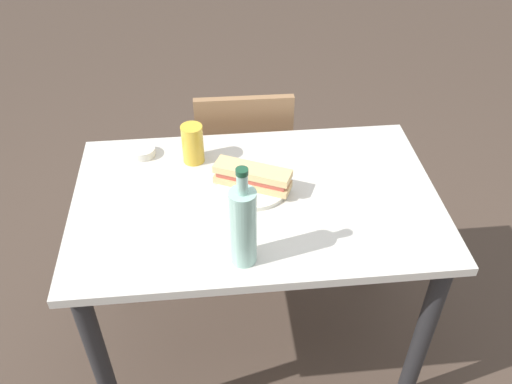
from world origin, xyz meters
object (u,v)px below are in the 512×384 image
(baguette_sandwich_near, at_px, (253,176))
(knife_near, at_px, (255,174))
(plate_near, at_px, (253,186))
(beer_glass, at_px, (193,144))
(chair_far, at_px, (243,161))
(dining_table, at_px, (256,226))
(olive_bowl, at_px, (143,152))
(water_bottle, at_px, (243,226))

(baguette_sandwich_near, relative_size, knife_near, 1.47)
(plate_near, relative_size, beer_glass, 1.66)
(chair_far, relative_size, knife_near, 5.02)
(dining_table, distance_m, olive_bowl, 0.48)
(chair_far, bearing_deg, baguette_sandwich_near, -90.60)
(beer_glass, distance_m, olive_bowl, 0.19)
(dining_table, bearing_deg, olive_bowl, 144.69)
(chair_far, height_order, baguette_sandwich_near, chair_far)
(beer_glass, height_order, olive_bowl, beer_glass)
(plate_near, xyz_separation_m, water_bottle, (-0.05, -0.31, 0.12))
(dining_table, distance_m, beer_glass, 0.35)
(water_bottle, distance_m, olive_bowl, 0.62)
(dining_table, bearing_deg, beer_glass, 132.03)
(dining_table, relative_size, knife_near, 6.75)
(knife_near, distance_m, water_bottle, 0.38)
(dining_table, height_order, chair_far, chair_far)
(knife_near, relative_size, beer_glass, 1.25)
(chair_far, xyz_separation_m, water_bottle, (-0.06, -0.83, 0.41))
(water_bottle, bearing_deg, beer_glass, 105.55)
(knife_near, bearing_deg, plate_near, -102.26)
(baguette_sandwich_near, relative_size, olive_bowl, 2.99)
(knife_near, height_order, olive_bowl, olive_bowl)
(chair_far, bearing_deg, water_bottle, -94.12)
(plate_near, xyz_separation_m, baguette_sandwich_near, (0.00, -0.00, 0.04))
(chair_far, distance_m, baguette_sandwich_near, 0.61)
(plate_near, relative_size, baguette_sandwich_near, 0.90)
(olive_bowl, bearing_deg, water_bottle, -59.55)
(plate_near, distance_m, baguette_sandwich_near, 0.04)
(plate_near, height_order, beer_glass, beer_glass)
(chair_far, xyz_separation_m, plate_near, (-0.01, -0.52, 0.28))
(knife_near, relative_size, water_bottle, 0.54)
(chair_far, bearing_deg, knife_near, -89.31)
(dining_table, xyz_separation_m, water_bottle, (-0.06, -0.26, 0.26))
(plate_near, distance_m, beer_glass, 0.26)
(knife_near, height_order, water_bottle, water_bottle)
(olive_bowl, bearing_deg, plate_near, -31.00)
(beer_glass, bearing_deg, plate_near, -42.47)
(chair_far, relative_size, water_bottle, 2.72)
(chair_far, distance_m, plate_near, 0.59)
(baguette_sandwich_near, bearing_deg, knife_near, 77.74)
(dining_table, height_order, olive_bowl, olive_bowl)
(chair_far, bearing_deg, plate_near, -90.60)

